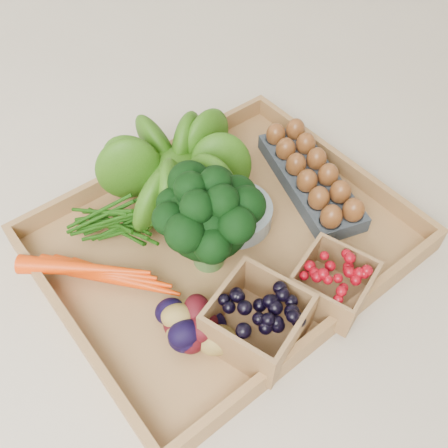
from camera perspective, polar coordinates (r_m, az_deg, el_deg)
ground at (r=0.83m, az=-0.00°, el=-2.63°), size 4.00×4.00×0.00m
tray at (r=0.82m, az=-0.00°, el=-2.32°), size 0.55×0.45×0.01m
carrots at (r=0.77m, az=-14.06°, el=-5.44°), size 0.20×0.14×0.05m
lettuce at (r=0.83m, az=-5.59°, el=6.86°), size 0.16×0.16×0.16m
broccoli at (r=0.74m, az=-1.85°, el=-1.29°), size 0.16×0.16×0.13m
cherry_bowl at (r=0.83m, az=1.21°, el=1.20°), size 0.13×0.13×0.03m
egg_carton at (r=0.90m, az=9.78°, el=4.93°), size 0.16×0.27×0.03m
potatoes at (r=0.70m, az=-3.81°, el=-11.00°), size 0.13×0.13×0.07m
punnet_blackberry at (r=0.69m, az=3.82°, el=-10.95°), size 0.15×0.15×0.08m
punnet_raspberry at (r=0.75m, az=12.31°, el=-6.66°), size 0.13×0.13×0.07m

